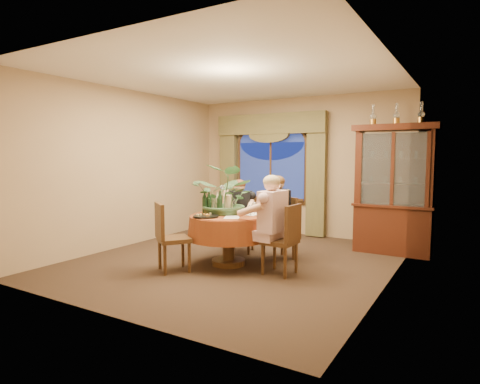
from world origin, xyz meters
The scene contains 36 objects.
floor centered at (0.00, 0.00, 0.00)m, with size 5.00×5.00×0.00m, color black.
wall_back centered at (0.00, 2.50, 1.40)m, with size 4.50×4.50×0.00m, color #937654.
wall_right centered at (2.25, 0.00, 1.40)m, with size 5.00×5.00×0.00m, color #937654.
ceiling centered at (0.00, 0.00, 2.80)m, with size 5.00×5.00×0.00m, color white.
window centered at (-0.60, 2.43, 1.30)m, with size 1.62×0.10×1.32m, color navy, non-canonical shape.
arched_transom centered at (-0.60, 2.43, 2.08)m, with size 1.60×0.06×0.44m, color navy, non-canonical shape.
drapery_left centered at (-1.63, 2.38, 1.18)m, with size 0.38×0.14×2.32m, color #4C4729.
drapery_right centered at (0.43, 2.38, 1.18)m, with size 0.38×0.14×2.32m, color #4C4729.
swag_valance centered at (-0.60, 2.35, 2.28)m, with size 2.45×0.16×0.42m, color #4C4729, non-canonical shape.
dining_table centered at (0.03, -0.25, 0.38)m, with size 1.22×1.22×0.75m, color maroon.
china_cabinet centered at (2.00, 1.75, 1.07)m, with size 1.32×0.52×2.13m, color black.
oil_lamp_left centered at (1.63, 1.75, 2.30)m, with size 0.11×0.11×0.34m, color #A5722D, non-canonical shape.
oil_lamp_center centered at (2.00, 1.75, 2.30)m, with size 0.11×0.11×0.34m, color #A5722D, non-canonical shape.
oil_lamp_right centered at (2.37, 1.75, 2.30)m, with size 0.11×0.11×0.34m, color #A5722D, non-canonical shape.
chair_right centered at (0.88, -0.29, 0.48)m, with size 0.42×0.42×0.96m, color black.
chair_back_right centered at (0.51, 0.47, 0.48)m, with size 0.42×0.42×0.96m, color black.
chair_back centered at (-0.22, 0.54, 0.48)m, with size 0.42×0.42×0.96m, color black.
chair_front_left centered at (-0.46, -0.91, 0.48)m, with size 0.42×0.42×0.96m, color black.
person_pink centered at (0.79, -0.32, 0.68)m, with size 0.49×0.45×1.37m, color #D0A9AD, non-canonical shape.
person_back centered at (-0.23, 0.51, 0.62)m, with size 0.44×0.41×1.23m, color black, non-canonical shape.
person_scarf centered at (0.58, 0.31, 0.66)m, with size 0.48×0.44×1.33m, color black, non-canonical shape.
stoneware_vase centered at (-0.04, -0.15, 0.89)m, with size 0.15×0.15×0.28m, color #9A8666, non-canonical shape.
centerpiece_plant centered at (-0.08, -0.12, 1.37)m, with size 0.98×1.09×0.85m, color #3A5E39.
olive_bowl centered at (0.05, -0.27, 0.77)m, with size 0.16×0.16×0.05m, color brown.
cheese_platter centered at (-0.13, -0.60, 0.76)m, with size 0.37×0.37×0.02m, color black.
wine_bottle_0 centered at (-0.24, -0.07, 0.92)m, with size 0.07×0.07×0.33m, color black.
wine_bottle_1 centered at (-0.17, -0.23, 0.92)m, with size 0.07×0.07×0.33m, color tan.
wine_bottle_2 centered at (-0.08, -0.32, 0.92)m, with size 0.07×0.07×0.33m, color black.
wine_bottle_3 centered at (-0.35, -0.32, 0.92)m, with size 0.07×0.07×0.33m, color black.
wine_bottle_4 centered at (-0.32, -0.17, 0.92)m, with size 0.07×0.07×0.33m, color tan.
wine_bottle_5 centered at (-0.30, -0.28, 0.92)m, with size 0.07×0.07×0.33m, color black.
tasting_paper_0 centered at (0.21, -0.44, 0.75)m, with size 0.21×0.30×0.00m, color white.
tasting_paper_1 centered at (0.31, -0.02, 0.75)m, with size 0.21×0.30×0.00m, color white.
wine_glass_person_pink centered at (0.43, -0.29, 0.84)m, with size 0.07×0.07×0.18m, color silver, non-canonical shape.
wine_glass_person_back centered at (-0.10, 0.13, 0.84)m, with size 0.07×0.07×0.18m, color silver, non-canonical shape.
wine_glass_person_scarf centered at (0.31, 0.03, 0.84)m, with size 0.07×0.07×0.18m, color silver, non-canonical shape.
Camera 1 is at (3.17, -5.21, 1.63)m, focal length 30.00 mm.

